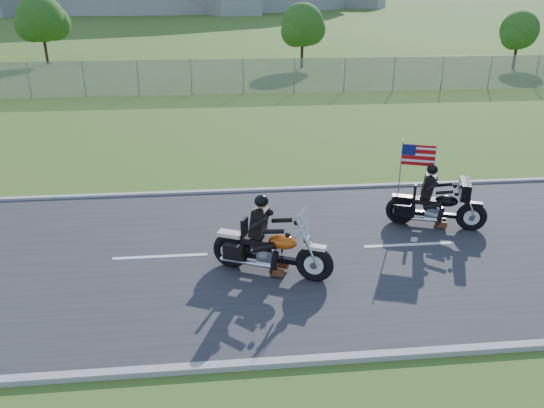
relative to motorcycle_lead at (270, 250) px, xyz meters
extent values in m
plane|color=#3E5D1D|center=(-0.49, 0.98, -0.59)|extent=(420.00, 420.00, 0.00)
cube|color=#28282B|center=(-0.49, 0.98, -0.57)|extent=(120.00, 8.00, 0.04)
cube|color=#9E9B93|center=(-0.49, 5.03, -0.54)|extent=(120.00, 0.18, 0.12)
cube|color=#9E9B93|center=(-0.49, -3.07, -0.54)|extent=(120.00, 0.18, 0.12)
cube|color=gray|center=(-5.49, 20.98, 0.41)|extent=(60.00, 0.03, 2.00)
cylinder|color=#382316|center=(5.51, 30.98, 0.67)|extent=(0.22, 0.22, 2.52)
sphere|color=#265015|center=(5.51, 30.98, 2.56)|extent=(3.20, 3.20, 3.20)
sphere|color=#265015|center=(6.15, 31.46, 2.20)|extent=(2.40, 2.40, 2.40)
sphere|color=#265015|center=(4.95, 30.58, 2.11)|extent=(2.24, 2.24, 2.24)
cylinder|color=#382316|center=(-14.49, 34.98, 0.81)|extent=(0.22, 0.22, 2.80)
sphere|color=#265015|center=(-14.49, 34.98, 2.91)|extent=(3.60, 3.60, 3.60)
sphere|color=#265015|center=(-13.77, 35.52, 2.51)|extent=(2.70, 2.70, 2.70)
sphere|color=#265015|center=(-15.12, 34.53, 2.41)|extent=(2.52, 2.52, 2.52)
cylinder|color=#382316|center=(21.51, 28.98, 0.53)|extent=(0.22, 0.22, 2.24)
sphere|color=#265015|center=(21.51, 28.98, 2.21)|extent=(2.80, 2.80, 2.80)
sphere|color=#265015|center=(22.07, 29.40, 1.89)|extent=(2.10, 2.10, 2.10)
sphere|color=#265015|center=(21.02, 28.63, 1.81)|extent=(1.96, 1.96, 1.96)
torus|color=black|center=(0.92, -0.42, -0.16)|extent=(0.85, 0.53, 0.84)
torus|color=black|center=(-0.84, 0.38, -0.16)|extent=(0.85, 0.53, 0.84)
ellipsoid|color=#D2510F|center=(0.27, -0.12, 0.25)|extent=(0.73, 0.59, 0.32)
cube|color=black|center=(-0.27, 0.12, 0.20)|extent=(0.71, 0.57, 0.14)
cube|color=black|center=(-0.22, 0.10, 0.65)|extent=(0.44, 0.53, 0.63)
sphere|color=black|center=(-0.17, 0.07, 1.14)|extent=(0.41, 0.41, 0.31)
cube|color=silver|center=(0.69, -0.31, 0.80)|extent=(0.26, 0.50, 0.46)
torus|color=black|center=(5.41, 1.68, -0.19)|extent=(0.80, 0.44, 0.78)
torus|color=black|center=(3.72, 2.28, -0.19)|extent=(0.80, 0.44, 0.78)
ellipsoid|color=black|center=(4.78, 1.90, 0.19)|extent=(0.67, 0.52, 0.30)
cube|color=black|center=(4.27, 2.09, 0.15)|extent=(0.65, 0.49, 0.13)
cube|color=black|center=(4.32, 2.07, 0.56)|extent=(0.38, 0.48, 0.58)
sphere|color=black|center=(4.37, 2.05, 1.01)|extent=(0.36, 0.36, 0.28)
cube|color=black|center=(5.16, 1.77, 0.56)|extent=(0.50, 0.87, 0.42)
cube|color=#B70C11|center=(4.09, 2.37, 1.30)|extent=(0.80, 0.30, 0.55)
camera|label=1|loc=(-0.99, -10.24, 5.37)|focal=35.00mm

